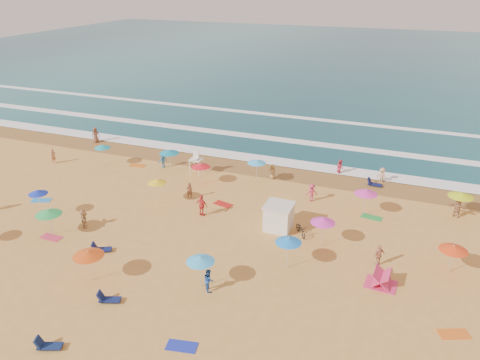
% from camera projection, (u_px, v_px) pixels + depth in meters
% --- Properties ---
extents(ground, '(220.00, 220.00, 0.00)m').
position_uv_depth(ground, '(207.00, 224.00, 37.87)').
color(ground, gold).
rests_on(ground, ground).
extents(ocean, '(220.00, 140.00, 0.18)m').
position_uv_depth(ocean, '(359.00, 60.00, 109.41)').
color(ocean, '#0C4756').
rests_on(ocean, ground).
extents(wet_sand, '(220.00, 220.00, 0.00)m').
position_uv_depth(wet_sand, '(258.00, 169.00, 48.52)').
color(wet_sand, olive).
rests_on(wet_sand, ground).
extents(surf_foam, '(200.00, 18.70, 0.05)m').
position_uv_depth(surf_foam, '(282.00, 142.00, 55.99)').
color(surf_foam, white).
rests_on(surf_foam, ground).
extents(cabana, '(2.00, 2.00, 2.00)m').
position_uv_depth(cabana, '(279.00, 217.00, 36.80)').
color(cabana, silver).
rests_on(cabana, ground).
extents(cabana_roof, '(2.20, 2.20, 0.12)m').
position_uv_depth(cabana_roof, '(279.00, 205.00, 36.37)').
color(cabana_roof, silver).
rests_on(cabana_roof, cabana).
extents(bicycle, '(1.57, 1.86, 0.96)m').
position_uv_depth(bicycle, '(301.00, 229.00, 36.13)').
color(bicycle, black).
rests_on(bicycle, ground).
extents(lifeguard_stand, '(1.20, 1.20, 2.10)m').
position_uv_depth(lifeguard_stand, '(196.00, 164.00, 46.96)').
color(lifeguard_stand, white).
rests_on(lifeguard_stand, ground).
extents(beach_umbrellas, '(43.44, 20.66, 0.79)m').
position_uv_depth(beach_umbrellas, '(237.00, 200.00, 37.19)').
color(beach_umbrellas, yellow).
rests_on(beach_umbrellas, ground).
extents(loungers, '(60.11, 28.89, 0.34)m').
position_uv_depth(loungers, '(273.00, 285.00, 30.20)').
color(loungers, '#0E1948').
rests_on(loungers, ground).
extents(towels, '(51.97, 25.64, 0.03)m').
position_uv_depth(towels, '(174.00, 232.00, 36.70)').
color(towels, red).
rests_on(towels, ground).
extents(popup_tents, '(11.80, 12.60, 1.20)m').
position_uv_depth(popup_tents, '(459.00, 250.00, 33.26)').
color(popup_tents, '#DD3164').
rests_on(popup_tents, ground).
extents(beachgoers, '(40.98, 23.12, 2.12)m').
position_uv_depth(beachgoers, '(221.00, 188.00, 42.30)').
color(beachgoers, red).
rests_on(beachgoers, ground).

